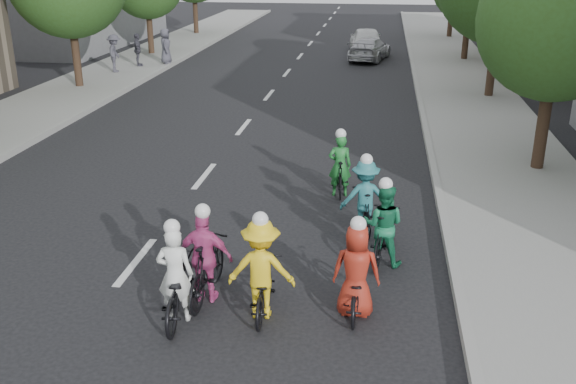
% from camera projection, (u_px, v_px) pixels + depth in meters
% --- Properties ---
extents(ground, '(120.00, 120.00, 0.00)m').
position_uv_depth(ground, '(136.00, 262.00, 12.42)').
color(ground, black).
rests_on(ground, ground).
extents(sidewalk_left, '(4.00, 80.00, 0.15)m').
position_uv_depth(sidewalk_left, '(23.00, 116.00, 22.71)').
color(sidewalk_left, gray).
rests_on(sidewalk_left, ground).
extents(curb_left, '(0.18, 80.00, 0.18)m').
position_uv_depth(curb_left, '(74.00, 118.00, 22.44)').
color(curb_left, '#999993').
rests_on(curb_left, ground).
extents(sidewalk_right, '(4.00, 80.00, 0.15)m').
position_uv_depth(sidewalk_right, '(488.00, 134.00, 20.55)').
color(sidewalk_right, gray).
rests_on(sidewalk_right, ground).
extents(curb_right, '(0.18, 80.00, 0.18)m').
position_uv_depth(curb_right, '(426.00, 131.00, 20.81)').
color(curb_right, '#999993').
rests_on(curb_right, ground).
extents(tree_r_0, '(4.00, 4.00, 5.97)m').
position_uv_depth(tree_r_0, '(558.00, 22.00, 15.91)').
color(tree_r_0, black).
rests_on(tree_r_0, ground).
extents(cyclist_0, '(0.80, 1.61, 1.76)m').
position_uv_depth(cyclist_0, '(356.00, 280.00, 10.50)').
color(cyclist_0, black).
rests_on(cyclist_0, ground).
extents(cyclist_1, '(0.98, 1.85, 1.79)m').
position_uv_depth(cyclist_1, '(206.00, 264.00, 10.91)').
color(cyclist_1, black).
rests_on(cyclist_1, ground).
extents(cyclist_2, '(0.85, 1.97, 1.77)m').
position_uv_depth(cyclist_2, '(178.00, 285.00, 10.40)').
color(cyclist_2, black).
rests_on(cyclist_2, ground).
extents(cyclist_3, '(0.87, 1.84, 1.75)m').
position_uv_depth(cyclist_3, '(383.00, 230.00, 12.20)').
color(cyclist_3, black).
rests_on(cyclist_3, ground).
extents(cyclist_4, '(0.59, 1.55, 1.68)m').
position_uv_depth(cyclist_4, '(340.00, 172.00, 15.60)').
color(cyclist_4, black).
rests_on(cyclist_4, ground).
extents(cyclist_5, '(1.13, 1.62, 1.75)m').
position_uv_depth(cyclist_5, '(365.00, 202.00, 13.52)').
color(cyclist_5, black).
rests_on(cyclist_5, ground).
extents(cyclist_6, '(1.13, 1.66, 1.85)m').
position_uv_depth(cyclist_6, '(262.00, 277.00, 10.43)').
color(cyclist_6, black).
rests_on(cyclist_6, ground).
extents(follow_car_lead, '(2.46, 4.35, 1.19)m').
position_uv_depth(follow_car_lead, '(369.00, 49.00, 34.12)').
color(follow_car_lead, '#B3B3B8').
rests_on(follow_car_lead, ground).
extents(follow_car_trail, '(2.09, 4.37, 1.44)m').
position_uv_depth(follow_car_trail, '(366.00, 40.00, 36.55)').
color(follow_car_trail, white).
rests_on(follow_car_trail, ground).
extents(spectator_0, '(0.86, 1.23, 1.74)m').
position_uv_depth(spectator_0, '(115.00, 53.00, 30.00)').
color(spectator_0, '#4A4854').
rests_on(spectator_0, sidewalk_left).
extents(spectator_1, '(0.72, 1.01, 1.59)m').
position_uv_depth(spectator_1, '(138.00, 50.00, 31.52)').
color(spectator_1, '#4C4B57').
rests_on(spectator_1, sidewalk_left).
extents(spectator_2, '(0.72, 0.94, 1.72)m').
position_uv_depth(spectator_2, '(166.00, 46.00, 32.21)').
color(spectator_2, '#4B4A56').
rests_on(spectator_2, sidewalk_left).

